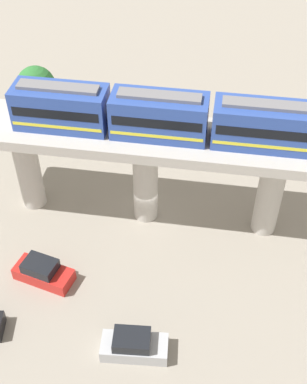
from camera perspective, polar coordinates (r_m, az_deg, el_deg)
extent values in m
plane|color=gray|center=(41.24, -0.85, -2.51)|extent=(120.00, 120.00, 0.00)
cylinder|color=#B7B2AA|center=(38.61, 12.95, -0.14)|extent=(1.90, 1.90, 7.36)
cylinder|color=#B7B2AA|center=(38.71, -0.91, 1.32)|extent=(1.90, 1.90, 7.36)
cylinder|color=#B7B2AA|center=(41.02, -13.95, 2.63)|extent=(1.90, 1.90, 7.36)
cube|color=#B7B2AA|center=(36.14, -0.98, 6.18)|extent=(5.20, 28.85, 0.80)
cube|color=#2D4CA5|center=(34.78, 12.14, 7.33)|extent=(2.60, 6.60, 3.00)
cube|color=black|center=(34.64, 12.20, 7.67)|extent=(2.64, 6.07, 0.70)
cube|color=yellow|center=(35.21, 11.96, 6.34)|extent=(2.64, 6.34, 0.24)
cube|color=slate|center=(33.89, 12.54, 9.56)|extent=(1.10, 5.61, 0.24)
cube|color=#2D4CA5|center=(34.91, 0.64, 8.52)|extent=(2.60, 6.60, 3.00)
cube|color=black|center=(34.77, 0.65, 8.87)|extent=(2.64, 6.07, 0.70)
cube|color=yellow|center=(35.33, 0.64, 7.52)|extent=(2.64, 6.34, 0.24)
cube|color=slate|center=(34.02, 0.67, 10.78)|extent=(1.10, 5.61, 0.24)
cube|color=#2D4CA5|center=(36.38, -10.39, 9.35)|extent=(2.60, 6.60, 3.00)
cube|color=black|center=(36.25, -10.44, 9.67)|extent=(2.64, 6.07, 0.70)
cube|color=yellow|center=(36.79, -10.25, 8.37)|extent=(2.64, 6.34, 0.24)
cube|color=slate|center=(35.53, -10.72, 11.52)|extent=(1.10, 5.61, 0.24)
cube|color=#B2B5BA|center=(33.33, -2.15, -17.09)|extent=(2.15, 4.34, 1.00)
cube|color=black|center=(32.59, -2.47, -16.28)|extent=(1.83, 2.43, 0.76)
cube|color=red|center=(37.38, -12.22, -9.03)|extent=(2.73, 4.50, 1.00)
cube|color=black|center=(36.76, -12.65, -8.14)|extent=(2.13, 2.62, 0.76)
cylinder|color=brown|center=(51.91, -12.64, 9.26)|extent=(0.36, 0.36, 2.97)
sphere|color=#2D7233|center=(50.61, -13.07, 11.61)|extent=(3.71, 3.71, 3.71)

